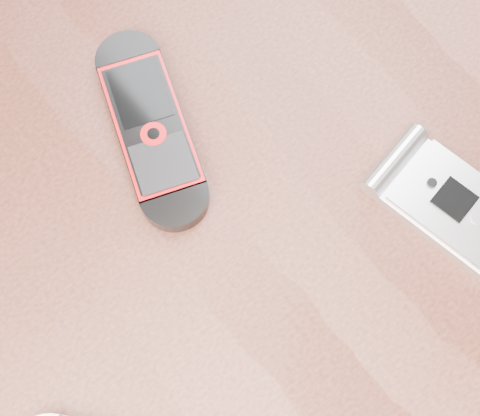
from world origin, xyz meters
TOP-DOWN VIEW (x-y plane):
  - ground at (0.00, 0.00)m, footprint 4.00×4.00m
  - table at (0.00, 0.00)m, footprint 1.20×0.80m
  - nokia_black_red at (-0.01, 0.09)m, footprint 0.10×0.17m
  - motorola_razr at (0.12, -0.09)m, footprint 0.08×0.13m

SIDE VIEW (x-z plane):
  - ground at x=0.00m, z-range 0.00..0.00m
  - table at x=0.00m, z-range 0.27..1.02m
  - nokia_black_red at x=-0.01m, z-range 0.75..0.77m
  - motorola_razr at x=0.12m, z-range 0.75..0.77m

